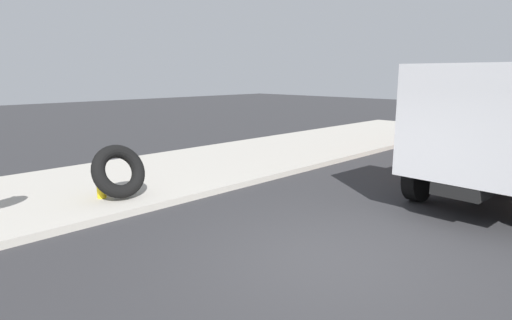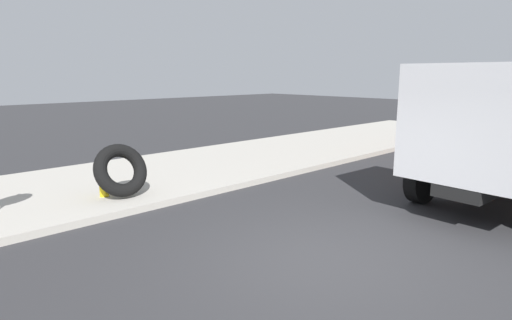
{
  "view_description": "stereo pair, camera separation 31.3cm",
  "coord_description": "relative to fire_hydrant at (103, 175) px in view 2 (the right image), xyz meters",
  "views": [
    {
      "loc": [
        -5.02,
        -3.51,
        2.81
      ],
      "look_at": [
        1.2,
        2.6,
        1.05
      ],
      "focal_mm": 30.03,
      "sensor_mm": 36.0,
      "label": 1
    },
    {
      "loc": [
        -4.8,
        -3.73,
        2.81
      ],
      "look_at": [
        1.2,
        2.6,
        1.05
      ],
      "focal_mm": 30.03,
      "sensor_mm": 36.0,
      "label": 2
    }
  ],
  "objects": [
    {
      "name": "ground_plane",
      "position": [
        0.96,
        -5.19,
        -0.64
      ],
      "size": [
        80.0,
        80.0,
        0.0
      ],
      "primitive_type": "plane",
      "color": "#2D2D30"
    },
    {
      "name": "sidewalk_curb",
      "position": [
        0.96,
        1.31,
        -0.56
      ],
      "size": [
        36.0,
        5.0,
        0.15
      ],
      "primitive_type": "cube",
      "color": "#ADA89E",
      "rests_on": "ground"
    },
    {
      "name": "fire_hydrant",
      "position": [
        0.0,
        0.0,
        0.0
      ],
      "size": [
        0.23,
        0.51,
        0.91
      ],
      "color": "yellow",
      "rests_on": "sidewalk_curb"
    },
    {
      "name": "loose_tire",
      "position": [
        0.27,
        -0.31,
        0.11
      ],
      "size": [
        1.19,
        0.76,
        1.2
      ],
      "primitive_type": "torus",
      "rotation": [
        1.14,
        0.0,
        -0.0
      ],
      "color": "black",
      "rests_on": "sidewalk_curb"
    }
  ]
}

